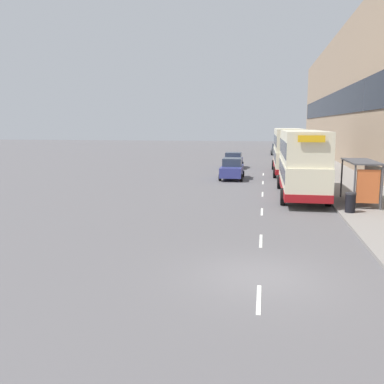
{
  "coord_description": "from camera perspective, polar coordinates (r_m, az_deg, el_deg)",
  "views": [
    {
      "loc": [
        0.04,
        -12.89,
        4.69
      ],
      "look_at": [
        -4.96,
        16.69,
        -0.06
      ],
      "focal_mm": 40.0,
      "sensor_mm": 36.0,
      "label": 1
    }
  ],
  "objects": [
    {
      "name": "ground_plane",
      "position": [
        13.72,
        9.0,
        -11.13
      ],
      "size": [
        220.0,
        220.0,
        0.0
      ],
      "primitive_type": "plane",
      "color": "#5B595B"
    },
    {
      "name": "pavement",
      "position": [
        52.0,
        16.72,
        3.52
      ],
      "size": [
        5.0,
        93.0,
        0.14
      ],
      "color": "gray",
      "rests_on": "ground_plane"
    },
    {
      "name": "terrace_facade",
      "position": [
        52.56,
        21.54,
        12.21
      ],
      "size": [
        3.1,
        93.0,
        16.41
      ],
      "color": "#9E846B",
      "rests_on": "ground_plane"
    },
    {
      "name": "lane_mark_0",
      "position": [
        12.09,
        8.9,
        -13.92
      ],
      "size": [
        0.12,
        2.0,
        0.01
      ],
      "color": "silver",
      "rests_on": "ground_plane"
    },
    {
      "name": "lane_mark_1",
      "position": [
        17.74,
        9.17,
        -6.44
      ],
      "size": [
        0.12,
        2.0,
        0.01
      ],
      "color": "silver",
      "rests_on": "ground_plane"
    },
    {
      "name": "lane_mark_2",
      "position": [
        23.54,
        9.31,
        -2.61
      ],
      "size": [
        0.12,
        2.0,
        0.01
      ],
      "color": "silver",
      "rests_on": "ground_plane"
    },
    {
      "name": "lane_mark_3",
      "position": [
        29.4,
        9.39,
        -0.3
      ],
      "size": [
        0.12,
        2.0,
        0.01
      ],
      "color": "silver",
      "rests_on": "ground_plane"
    },
    {
      "name": "lane_mark_4",
      "position": [
        35.3,
        9.44,
        1.24
      ],
      "size": [
        0.12,
        2.0,
        0.01
      ],
      "color": "silver",
      "rests_on": "ground_plane"
    },
    {
      "name": "lane_mark_5",
      "position": [
        41.21,
        9.48,
        2.34
      ],
      "size": [
        0.12,
        2.0,
        0.01
      ],
      "color": "silver",
      "rests_on": "ground_plane"
    },
    {
      "name": "bus_shelter",
      "position": [
        26.41,
        22.08,
        2.21
      ],
      "size": [
        1.6,
        4.2,
        2.48
      ],
      "color": "#4C4C51",
      "rests_on": "ground_plane"
    },
    {
      "name": "double_decker_bus_near",
      "position": [
        28.68,
        14.46,
        3.9
      ],
      "size": [
        2.85,
        10.31,
        4.3
      ],
      "color": "beige",
      "rests_on": "ground_plane"
    },
    {
      "name": "double_decker_bus_ahead",
      "position": [
        41.93,
        12.71,
        5.49
      ],
      "size": [
        2.85,
        11.14,
        4.3
      ],
      "color": "beige",
      "rests_on": "ground_plane"
    },
    {
      "name": "car_0",
      "position": [
        46.85,
        5.52,
        4.23
      ],
      "size": [
        2.09,
        3.98,
        1.68
      ],
      "rotation": [
        0.0,
        0.0,
        3.14
      ],
      "color": "navy",
      "rests_on": "ground_plane"
    },
    {
      "name": "car_1",
      "position": [
        37.25,
        5.36,
        3.09
      ],
      "size": [
        1.99,
        4.43,
        1.8
      ],
      "rotation": [
        0.0,
        0.0,
        3.14
      ],
      "color": "navy",
      "rests_on": "ground_plane"
    },
    {
      "name": "car_2",
      "position": [
        68.27,
        11.29,
        5.61
      ],
      "size": [
        1.93,
        4.04,
        1.74
      ],
      "color": "#4C5156",
      "rests_on": "ground_plane"
    },
    {
      "name": "litter_bin",
      "position": [
        23.8,
        20.37,
        -1.3
      ],
      "size": [
        0.55,
        0.55,
        1.05
      ],
      "color": "black",
      "rests_on": "ground_plane"
    }
  ]
}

